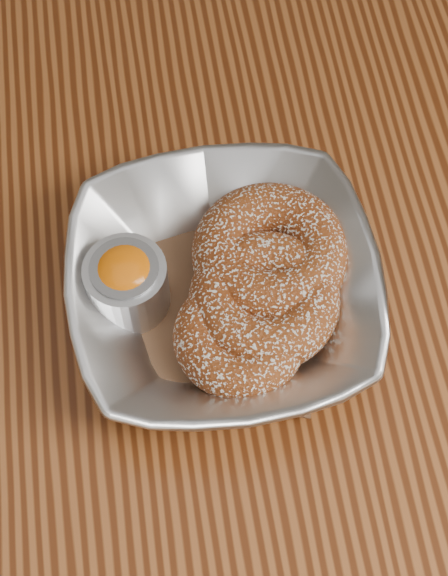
{
  "coord_description": "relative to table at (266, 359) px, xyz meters",
  "views": [
    {
      "loc": [
        -0.07,
        -0.27,
        1.31
      ],
      "look_at": [
        -0.03,
        0.0,
        0.78
      ],
      "focal_mm": 55.0,
      "sensor_mm": 36.0,
      "label": 1
    }
  ],
  "objects": [
    {
      "name": "donut_back",
      "position": [
        0.0,
        0.03,
        0.13
      ],
      "size": [
        0.14,
        0.14,
        0.04
      ],
      "primitive_type": "torus",
      "rotation": [
        0.0,
        0.0,
        0.34
      ],
      "color": "maroon",
      "rests_on": "parchment"
    },
    {
      "name": "ramekin",
      "position": [
        -0.1,
        0.01,
        0.13
      ],
      "size": [
        0.06,
        0.06,
        0.05
      ],
      "color": "silver",
      "rests_on": "table"
    },
    {
      "name": "donut_front",
      "position": [
        -0.03,
        -0.03,
        0.12
      ],
      "size": [
        0.1,
        0.1,
        0.03
      ],
      "primitive_type": "torus",
      "rotation": [
        0.0,
        0.0,
        0.15
      ],
      "color": "maroon",
      "rests_on": "parchment"
    },
    {
      "name": "serving_bowl",
      "position": [
        -0.03,
        0.0,
        0.12
      ],
      "size": [
        0.21,
        0.21,
        0.05
      ],
      "primitive_type": "imported",
      "color": "silver",
      "rests_on": "table"
    },
    {
      "name": "parchment",
      "position": [
        -0.03,
        0.0,
        0.11
      ],
      "size": [
        0.19,
        0.19,
        0.0
      ],
      "primitive_type": "cube",
      "rotation": [
        0.0,
        0.0,
        1.22
      ],
      "color": "brown",
      "rests_on": "table"
    },
    {
      "name": "donut_extra",
      "position": [
        -0.01,
        -0.01,
        0.13
      ],
      "size": [
        0.12,
        0.12,
        0.04
      ],
      "primitive_type": "torus",
      "rotation": [
        0.0,
        0.0,
        -0.24
      ],
      "color": "maroon",
      "rests_on": "parchment"
    },
    {
      "name": "ground_plane",
      "position": [
        0.0,
        0.0,
        -0.65
      ],
      "size": [
        4.0,
        4.0,
        0.0
      ],
      "primitive_type": "plane",
      "color": "#565659",
      "rests_on": "ground"
    },
    {
      "name": "table",
      "position": [
        0.0,
        0.0,
        0.0
      ],
      "size": [
        1.2,
        0.8,
        0.75
      ],
      "color": "brown",
      "rests_on": "ground_plane"
    }
  ]
}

